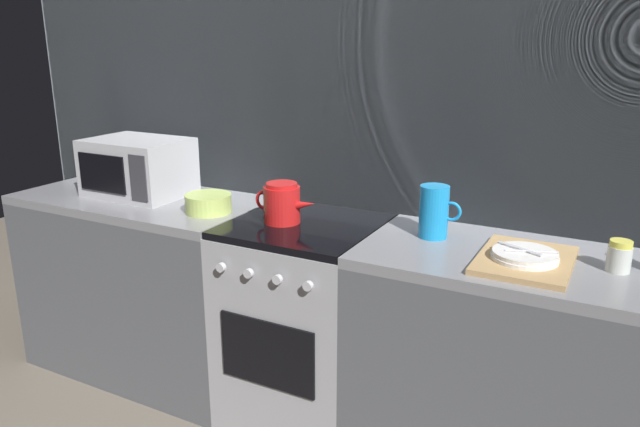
{
  "coord_description": "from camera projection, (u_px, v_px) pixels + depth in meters",
  "views": [
    {
      "loc": [
        1.16,
        -2.05,
        1.64
      ],
      "look_at": [
        0.07,
        0.0,
        0.95
      ],
      "focal_mm": 33.82,
      "sensor_mm": 36.0,
      "label": 1
    }
  ],
  "objects": [
    {
      "name": "pitcher",
      "position": [
        434.0,
        212.0,
        2.27
      ],
      "size": [
        0.16,
        0.11,
        0.2
      ],
      "color": "#198CD8",
      "rests_on": "counter_right"
    },
    {
      "name": "counter_left",
      "position": [
        148.0,
        284.0,
        3.0
      ],
      "size": [
        1.2,
        0.6,
        0.9
      ],
      "color": "#515459",
      "rests_on": "ground_plane"
    },
    {
      "name": "spice_jar",
      "position": [
        619.0,
        256.0,
        1.95
      ],
      "size": [
        0.08,
        0.08,
        0.1
      ],
      "color": "silver",
      "rests_on": "counter_right"
    },
    {
      "name": "counter_right",
      "position": [
        521.0,
        375.0,
        2.19
      ],
      "size": [
        1.2,
        0.6,
        0.9
      ],
      "color": "#515459",
      "rests_on": "ground_plane"
    },
    {
      "name": "mixing_bowl",
      "position": [
        208.0,
        203.0,
        2.61
      ],
      "size": [
        0.2,
        0.2,
        0.08
      ],
      "primitive_type": "cylinder",
      "color": "#B7D166",
      "rests_on": "counter_left"
    },
    {
      "name": "dish_pile",
      "position": [
        525.0,
        258.0,
        2.02
      ],
      "size": [
        0.3,
        0.4,
        0.06
      ],
      "color": "tan",
      "rests_on": "counter_right"
    },
    {
      "name": "microwave",
      "position": [
        138.0,
        167.0,
        2.87
      ],
      "size": [
        0.46,
        0.35,
        0.27
      ],
      "color": "#B2B2B7",
      "rests_on": "counter_left"
    },
    {
      "name": "kettle",
      "position": [
        282.0,
        203.0,
        2.45
      ],
      "size": [
        0.28,
        0.15,
        0.17
      ],
      "color": "red",
      "rests_on": "stove_unit"
    },
    {
      "name": "stove_unit",
      "position": [
        305.0,
        323.0,
        2.59
      ],
      "size": [
        0.6,
        0.63,
        0.9
      ],
      "color": "#9E9EA3",
      "rests_on": "ground_plane"
    },
    {
      "name": "back_wall",
      "position": [
        340.0,
        139.0,
        2.66
      ],
      "size": [
        3.6,
        0.05,
        2.4
      ],
      "color": "gray",
      "rests_on": "ground_plane"
    },
    {
      "name": "ground_plane",
      "position": [
        306.0,
        413.0,
        2.72
      ],
      "size": [
        8.0,
        8.0,
        0.0
      ],
      "primitive_type": "plane",
      "color": "#6B6054"
    }
  ]
}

